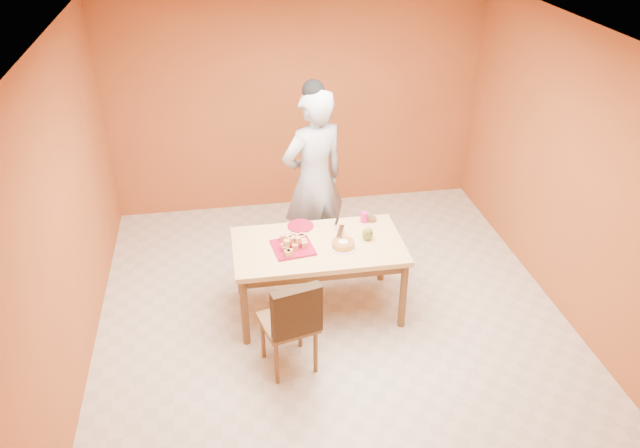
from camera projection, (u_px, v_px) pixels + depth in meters
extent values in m
plane|color=beige|center=(334.00, 321.00, 6.06)|extent=(5.00, 5.00, 0.00)
plane|color=white|center=(338.00, 41.00, 4.70)|extent=(5.00, 5.00, 0.00)
plane|color=#B7592A|center=(296.00, 103.00, 7.50)|extent=(4.50, 0.00, 4.50)
plane|color=#B7592A|center=(63.00, 221.00, 5.05)|extent=(0.00, 5.00, 5.00)
plane|color=#B7592A|center=(576.00, 180.00, 5.70)|extent=(0.00, 5.00, 5.00)
cube|color=#E0B075|center=(318.00, 246.00, 5.87)|extent=(1.60, 0.90, 0.05)
cube|color=brown|center=(318.00, 253.00, 5.90)|extent=(1.48, 0.78, 0.10)
cylinder|color=brown|center=(245.00, 312.00, 5.62)|extent=(0.07, 0.07, 0.71)
cylinder|color=brown|center=(240.00, 264.00, 6.28)|extent=(0.07, 0.07, 0.71)
cylinder|color=brown|center=(403.00, 295.00, 5.83)|extent=(0.07, 0.07, 0.71)
cylinder|color=brown|center=(382.00, 251.00, 6.50)|extent=(0.07, 0.07, 0.71)
imported|color=#949496|center=(314.00, 181.00, 6.48)|extent=(0.85, 0.72, 1.99)
cube|color=maroon|center=(293.00, 248.00, 5.78)|extent=(0.41, 0.41, 0.02)
cylinder|color=maroon|center=(301.00, 226.00, 6.13)|extent=(0.27, 0.27, 0.02)
cylinder|color=white|center=(343.00, 247.00, 5.80)|extent=(0.34, 0.34, 0.01)
cylinder|color=gold|center=(343.00, 244.00, 5.79)|extent=(0.22, 0.22, 0.05)
cube|color=silver|center=(340.00, 231.00, 5.92)|extent=(0.13, 0.24, 0.01)
ellipsoid|color=olive|center=(368.00, 234.00, 5.89)|extent=(0.11, 0.09, 0.13)
cylinder|color=#C41D6D|center=(364.00, 217.00, 6.19)|extent=(0.09, 0.09, 0.11)
cylinder|color=#3B2610|center=(371.00, 219.00, 6.23)|extent=(0.10, 0.10, 0.03)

